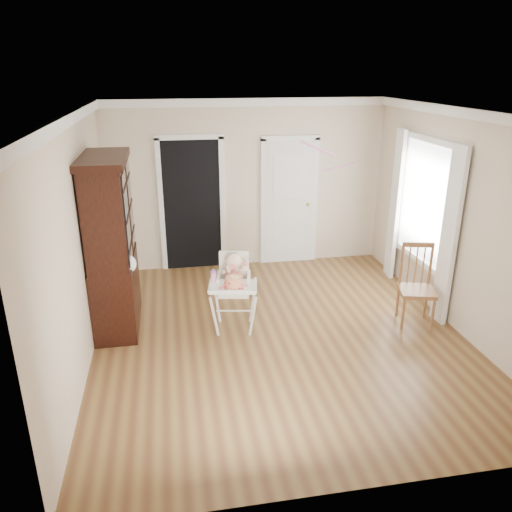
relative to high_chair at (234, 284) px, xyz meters
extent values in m
plane|color=brown|center=(0.53, -0.27, -0.62)|extent=(5.00, 5.00, 0.00)
plane|color=white|center=(0.53, -0.27, 2.08)|extent=(5.00, 5.00, 0.00)
plane|color=beige|center=(0.53, 2.23, 0.73)|extent=(4.50, 0.00, 4.50)
plane|color=beige|center=(-1.72, -0.27, 0.73)|extent=(0.00, 5.00, 5.00)
plane|color=beige|center=(2.78, -0.27, 0.73)|extent=(0.00, 5.00, 5.00)
cube|color=black|center=(-0.37, 2.22, 0.43)|extent=(0.90, 0.03, 2.10)
cube|color=white|center=(-0.86, 2.21, 0.43)|extent=(0.08, 0.05, 2.18)
cube|color=white|center=(0.12, 2.21, 0.43)|extent=(0.08, 0.05, 2.18)
cube|color=white|center=(-0.37, 2.21, 1.52)|extent=(1.06, 0.05, 0.08)
cube|color=white|center=(1.23, 2.21, 0.40)|extent=(0.80, 0.05, 2.05)
cube|color=white|center=(0.79, 2.21, 0.40)|extent=(0.08, 0.05, 2.13)
cube|color=white|center=(1.67, 2.21, 0.40)|extent=(0.08, 0.05, 2.13)
sphere|color=gold|center=(1.55, 2.17, 0.38)|extent=(0.06, 0.06, 0.06)
cube|color=white|center=(2.76, 0.53, 0.78)|extent=(0.02, 1.20, 1.60)
cube|color=white|center=(2.74, 0.53, 1.62)|extent=(0.06, 1.36, 0.08)
cube|color=white|center=(2.68, -0.25, 0.53)|extent=(0.08, 0.28, 2.30)
cube|color=white|center=(2.68, 1.31, 0.53)|extent=(0.08, 0.28, 2.30)
cylinder|color=white|center=(-0.27, -0.17, -0.36)|extent=(0.13, 0.11, 0.59)
cylinder|color=white|center=(0.19, -0.25, -0.36)|extent=(0.11, 0.13, 0.59)
cylinder|color=white|center=(-0.19, 0.26, -0.36)|extent=(0.11, 0.13, 0.59)
cylinder|color=white|center=(0.27, 0.18, -0.36)|extent=(0.13, 0.11, 0.59)
cylinder|color=white|center=(-0.01, -0.04, -0.35)|extent=(0.45, 0.10, 0.02)
cube|color=white|center=(0.00, 0.01, -0.09)|extent=(0.43, 0.41, 0.08)
cube|color=white|center=(-0.18, 0.04, 0.03)|extent=(0.10, 0.33, 0.18)
cube|color=white|center=(0.18, -0.03, 0.03)|extent=(0.10, 0.33, 0.18)
cube|color=white|center=(0.03, 0.17, 0.15)|extent=(0.38, 0.12, 0.43)
cube|color=white|center=(-0.04, -0.23, 0.07)|extent=(0.61, 0.48, 0.03)
cube|color=white|center=(-0.07, -0.41, 0.09)|extent=(0.55, 0.12, 0.04)
ellipsoid|color=beige|center=(0.01, 0.03, 0.06)|extent=(0.25, 0.21, 0.28)
sphere|color=beige|center=(0.01, 0.03, 0.29)|extent=(0.22, 0.22, 0.19)
sphere|color=red|center=(0.00, -0.02, 0.12)|extent=(0.14, 0.14, 0.14)
sphere|color=red|center=(-0.03, -0.04, 0.24)|extent=(0.07, 0.07, 0.07)
sphere|color=red|center=(0.14, -0.07, 0.29)|extent=(0.06, 0.06, 0.06)
cylinder|color=silver|center=(-0.03, -0.25, 0.08)|extent=(0.26, 0.26, 0.01)
cylinder|color=red|center=(-0.03, -0.25, 0.14)|extent=(0.20, 0.20, 0.11)
cylinder|color=#F2E08C|center=(-0.01, -0.27, 0.19)|extent=(0.09, 0.09, 0.02)
cylinder|color=pink|center=(-0.25, -0.05, 0.13)|extent=(0.07, 0.07, 0.10)
cylinder|color=#9362AC|center=(-0.25, -0.05, 0.20)|extent=(0.07, 0.07, 0.03)
cone|color=#9362AC|center=(-0.25, -0.05, 0.23)|extent=(0.02, 0.02, 0.04)
cube|color=black|center=(-1.46, 0.40, -0.17)|extent=(0.51, 1.21, 0.91)
cube|color=black|center=(-1.46, 0.40, 0.89)|extent=(0.47, 1.21, 1.21)
cube|color=black|center=(-1.21, 0.10, 0.89)|extent=(0.02, 0.53, 1.06)
cube|color=black|center=(-1.21, 0.70, 0.89)|extent=(0.02, 0.53, 1.06)
cube|color=black|center=(-1.46, 0.40, 1.52)|extent=(0.55, 1.29, 0.08)
ellipsoid|color=white|center=(-1.25, 0.05, 0.34)|extent=(0.20, 0.16, 0.22)
cube|color=brown|center=(2.32, -0.27, -0.16)|extent=(0.52, 0.52, 0.05)
cylinder|color=brown|center=(2.10, -0.40, -0.39)|extent=(0.04, 0.04, 0.46)
cylinder|color=brown|center=(2.45, -0.50, -0.39)|extent=(0.04, 0.04, 0.46)
cylinder|color=brown|center=(2.19, -0.05, -0.39)|extent=(0.04, 0.04, 0.46)
cylinder|color=brown|center=(2.55, -0.14, -0.39)|extent=(0.04, 0.04, 0.46)
cylinder|color=brown|center=(2.19, -0.04, 0.13)|extent=(0.04, 0.04, 0.59)
cylinder|color=brown|center=(2.55, -0.13, 0.13)|extent=(0.04, 0.04, 0.59)
cube|color=brown|center=(2.37, -0.08, 0.40)|extent=(0.39, 0.14, 0.06)
camera|label=1|loc=(-0.72, -5.62, 2.52)|focal=35.00mm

